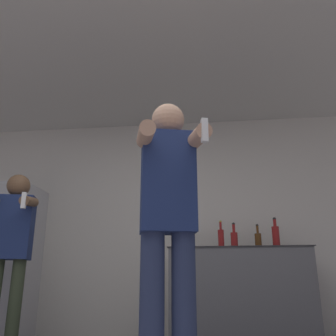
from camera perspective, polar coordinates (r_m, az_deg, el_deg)
The scene contains 10 objects.
wall_back at distance 4.53m, azimuth -1.79°, elevation -8.41°, with size 7.00×0.06×2.55m.
ceiling_slab at distance 3.74m, azimuth -4.65°, elevation 15.30°, with size 7.00×3.17×0.05m.
counter at distance 4.11m, azimuth 10.97°, elevation -18.47°, with size 1.45×0.63×0.93m.
bottle_red_label at distance 4.09m, azimuth 3.37°, elevation -11.05°, with size 0.07×0.07×0.23m.
bottle_short_whiskey at distance 4.15m, azimuth 16.10°, elevation -9.88°, with size 0.07×0.07×0.32m.
bottle_amber_bourbon at distance 4.09m, azimuth 10.06°, elevation -10.59°, with size 0.07×0.07×0.27m.
bottle_brown_liquor at distance 4.09m, azimuth 8.08°, elevation -10.50°, with size 0.06×0.06×0.30m.
bottle_clear_vodka at distance 4.12m, azimuth 13.57°, elevation -10.55°, with size 0.07×0.07×0.25m.
person_woman_foreground at distance 2.30m, azimuth 0.05°, elevation -7.26°, with size 0.49×0.55×1.72m.
person_man_side at distance 3.79m, azimuth -22.76°, elevation -10.04°, with size 0.49×0.57×1.59m.
Camera 1 is at (0.64, -1.74, 0.54)m, focal length 40.00 mm.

